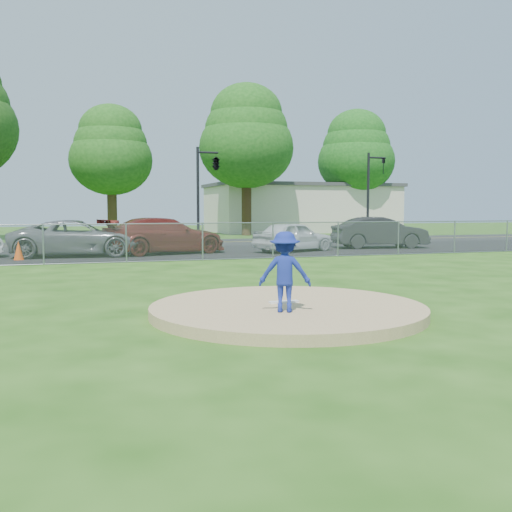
{
  "coord_description": "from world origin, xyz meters",
  "views": [
    {
      "loc": [
        -4.02,
        -10.36,
        2.08
      ],
      "look_at": [
        0.0,
        2.0,
        1.0
      ],
      "focal_mm": 40.0,
      "sensor_mm": 36.0,
      "label": 1
    }
  ],
  "objects_px": {
    "parked_car_gray": "(78,238)",
    "tree_right": "(246,136)",
    "tree_center": "(111,150)",
    "traffic_cone": "(19,250)",
    "pitcher": "(285,272)",
    "traffic_signal_right": "(371,188)",
    "traffic_signal_center": "(214,165)",
    "parked_car_darkred": "(165,236)",
    "parked_car_charcoal": "(380,232)",
    "tree_far_right": "(356,152)",
    "parked_car_pearl": "(294,236)",
    "commercial_building": "(300,208)"
  },
  "relations": [
    {
      "from": "traffic_signal_right",
      "to": "tree_center",
      "type": "bearing_deg",
      "value": 141.78
    },
    {
      "from": "traffic_signal_center",
      "to": "traffic_cone",
      "type": "relative_size",
      "value": 7.23
    },
    {
      "from": "tree_center",
      "to": "traffic_cone",
      "type": "relative_size",
      "value": 12.71
    },
    {
      "from": "traffic_signal_center",
      "to": "traffic_signal_right",
      "type": "height_order",
      "value": "same"
    },
    {
      "from": "parked_car_gray",
      "to": "tree_far_right",
      "type": "bearing_deg",
      "value": -45.61
    },
    {
      "from": "parked_car_gray",
      "to": "parked_car_darkred",
      "type": "distance_m",
      "value": 3.82
    },
    {
      "from": "commercial_building",
      "to": "tree_right",
      "type": "xyz_separation_m",
      "value": [
        -7.0,
        -6.0,
        5.49
      ]
    },
    {
      "from": "traffic_signal_center",
      "to": "pitcher",
      "type": "xyz_separation_m",
      "value": [
        -4.3,
        -22.72,
        -3.68
      ]
    },
    {
      "from": "parked_car_gray",
      "to": "parked_car_charcoal",
      "type": "distance_m",
      "value": 15.28
    },
    {
      "from": "pitcher",
      "to": "parked_car_gray",
      "type": "height_order",
      "value": "pitcher"
    },
    {
      "from": "parked_car_darkred",
      "to": "parked_car_pearl",
      "type": "height_order",
      "value": "parked_car_darkred"
    },
    {
      "from": "tree_center",
      "to": "tree_right",
      "type": "relative_size",
      "value": 0.85
    },
    {
      "from": "commercial_building",
      "to": "tree_far_right",
      "type": "distance_m",
      "value": 7.0
    },
    {
      "from": "traffic_cone",
      "to": "parked_car_pearl",
      "type": "bearing_deg",
      "value": 3.84
    },
    {
      "from": "tree_center",
      "to": "parked_car_darkred",
      "type": "relative_size",
      "value": 1.72
    },
    {
      "from": "traffic_signal_center",
      "to": "tree_right",
      "type": "bearing_deg",
      "value": 63.29
    },
    {
      "from": "commercial_building",
      "to": "tree_far_right",
      "type": "height_order",
      "value": "tree_far_right"
    },
    {
      "from": "traffic_signal_center",
      "to": "parked_car_charcoal",
      "type": "xyz_separation_m",
      "value": [
        7.56,
        -5.76,
        -3.79
      ]
    },
    {
      "from": "parked_car_pearl",
      "to": "parked_car_charcoal",
      "type": "height_order",
      "value": "parked_car_charcoal"
    },
    {
      "from": "traffic_signal_center",
      "to": "parked_car_gray",
      "type": "bearing_deg",
      "value": -140.63
    },
    {
      "from": "tree_center",
      "to": "parked_car_darkred",
      "type": "height_order",
      "value": "tree_center"
    },
    {
      "from": "parked_car_pearl",
      "to": "parked_car_charcoal",
      "type": "relative_size",
      "value": 0.86
    },
    {
      "from": "tree_center",
      "to": "traffic_signal_right",
      "type": "xyz_separation_m",
      "value": [
        15.24,
        -12.0,
        -3.11
      ]
    },
    {
      "from": "commercial_building",
      "to": "traffic_signal_right",
      "type": "bearing_deg",
      "value": -96.29
    },
    {
      "from": "tree_far_right",
      "to": "traffic_signal_right",
      "type": "bearing_deg",
      "value": -113.91
    },
    {
      "from": "tree_center",
      "to": "parked_car_gray",
      "type": "bearing_deg",
      "value": -98.49
    },
    {
      "from": "traffic_signal_center",
      "to": "parked_car_pearl",
      "type": "relative_size",
      "value": 1.31
    },
    {
      "from": "traffic_signal_right",
      "to": "pitcher",
      "type": "bearing_deg",
      "value": -122.67
    },
    {
      "from": "pitcher",
      "to": "traffic_cone",
      "type": "xyz_separation_m",
      "value": [
        -5.72,
        15.18,
        -0.54
      ]
    },
    {
      "from": "tree_far_right",
      "to": "parked_car_charcoal",
      "type": "bearing_deg",
      "value": -114.29
    },
    {
      "from": "traffic_cone",
      "to": "parked_car_darkred",
      "type": "xyz_separation_m",
      "value": [
        6.13,
        1.37,
        0.44
      ]
    },
    {
      "from": "parked_car_gray",
      "to": "traffic_signal_right",
      "type": "bearing_deg",
      "value": -65.38
    },
    {
      "from": "commercial_building",
      "to": "parked_car_charcoal",
      "type": "height_order",
      "value": "commercial_building"
    },
    {
      "from": "parked_car_gray",
      "to": "tree_right",
      "type": "bearing_deg",
      "value": -32.72
    },
    {
      "from": "traffic_signal_center",
      "to": "parked_car_darkred",
      "type": "bearing_deg",
      "value": -122.25
    },
    {
      "from": "parked_car_darkred",
      "to": "parked_car_pearl",
      "type": "xyz_separation_m",
      "value": [
        6.16,
        -0.55,
        -0.1
      ]
    },
    {
      "from": "tree_center",
      "to": "parked_car_pearl",
      "type": "xyz_separation_m",
      "value": [
        7.24,
        -18.72,
        -5.73
      ]
    },
    {
      "from": "parked_car_charcoal",
      "to": "parked_car_darkred",
      "type": "bearing_deg",
      "value": 100.66
    },
    {
      "from": "tree_center",
      "to": "tree_far_right",
      "type": "height_order",
      "value": "tree_far_right"
    },
    {
      "from": "tree_right",
      "to": "parked_car_charcoal",
      "type": "relative_size",
      "value": 2.35
    },
    {
      "from": "tree_right",
      "to": "parked_car_darkred",
      "type": "height_order",
      "value": "tree_right"
    },
    {
      "from": "traffic_signal_right",
      "to": "pitcher",
      "type": "height_order",
      "value": "traffic_signal_right"
    },
    {
      "from": "tree_center",
      "to": "pitcher",
      "type": "bearing_deg",
      "value": -88.9
    },
    {
      "from": "tree_far_right",
      "to": "parked_car_gray",
      "type": "relative_size",
      "value": 1.89
    },
    {
      "from": "tree_center",
      "to": "tree_far_right",
      "type": "distance_m",
      "value": 21.03
    },
    {
      "from": "tree_far_right",
      "to": "parked_car_charcoal",
      "type": "relative_size",
      "value": 2.17
    },
    {
      "from": "parked_car_gray",
      "to": "parked_car_darkred",
      "type": "height_order",
      "value": "parked_car_darkred"
    },
    {
      "from": "traffic_signal_center",
      "to": "parked_car_darkred",
      "type": "relative_size",
      "value": 0.98
    },
    {
      "from": "tree_center",
      "to": "tree_right",
      "type": "distance_m",
      "value": 10.27
    },
    {
      "from": "tree_far_right",
      "to": "pitcher",
      "type": "height_order",
      "value": "tree_far_right"
    }
  ]
}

